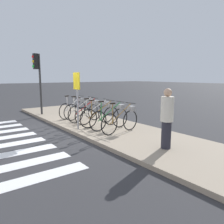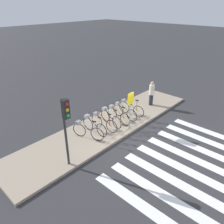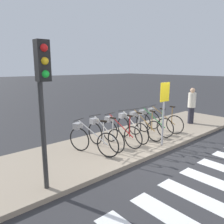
{
  "view_description": "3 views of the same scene",
  "coord_description": "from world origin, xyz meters",
  "px_view_note": "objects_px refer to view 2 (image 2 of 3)",
  "views": [
    {
      "loc": [
        7.39,
        -3.4,
        2.05
      ],
      "look_at": [
        1.03,
        1.38,
        0.73
      ],
      "focal_mm": 35.0,
      "sensor_mm": 36.0,
      "label": 1
    },
    {
      "loc": [
        -7.67,
        -5.92,
        6.25
      ],
      "look_at": [
        -0.28,
        0.94,
        1.14
      ],
      "focal_mm": 35.0,
      "sensor_mm": 36.0,
      "label": 2
    },
    {
      "loc": [
        -5.34,
        -3.76,
        2.65
      ],
      "look_at": [
        -1.37,
        0.78,
        1.4
      ],
      "focal_mm": 35.0,
      "sensor_mm": 36.0,
      "label": 3
    }
  ],
  "objects_px": {
    "parked_bicycle_3": "(110,117)",
    "traffic_light": "(66,120)",
    "parked_bicycle_1": "(93,125)",
    "parked_bicycle_2": "(103,121)",
    "parked_bicycle_0": "(86,130)",
    "parked_bicycle_6": "(130,107)",
    "pedestrian": "(152,93)",
    "parked_bicycle_5": "(124,111)",
    "parked_bicycle_4": "(117,114)",
    "sign_post": "(130,105)"
  },
  "relations": [
    {
      "from": "parked_bicycle_1",
      "to": "parked_bicycle_0",
      "type": "bearing_deg",
      "value": -166.84
    },
    {
      "from": "parked_bicycle_0",
      "to": "traffic_light",
      "type": "distance_m",
      "value": 2.71
    },
    {
      "from": "parked_bicycle_4",
      "to": "pedestrian",
      "type": "distance_m",
      "value": 3.23
    },
    {
      "from": "parked_bicycle_1",
      "to": "parked_bicycle_6",
      "type": "relative_size",
      "value": 1.0
    },
    {
      "from": "parked_bicycle_6",
      "to": "parked_bicycle_0",
      "type": "bearing_deg",
      "value": -179.37
    },
    {
      "from": "parked_bicycle_0",
      "to": "parked_bicycle_6",
      "type": "xyz_separation_m",
      "value": [
        3.49,
        0.04,
        0.0
      ]
    },
    {
      "from": "traffic_light",
      "to": "sign_post",
      "type": "bearing_deg",
      "value": 0.83
    },
    {
      "from": "parked_bicycle_5",
      "to": "sign_post",
      "type": "distance_m",
      "value": 1.55
    },
    {
      "from": "parked_bicycle_1",
      "to": "parked_bicycle_2",
      "type": "bearing_deg",
      "value": -11.87
    },
    {
      "from": "pedestrian",
      "to": "parked_bicycle_0",
      "type": "bearing_deg",
      "value": 178.88
    },
    {
      "from": "parked_bicycle_0",
      "to": "sign_post",
      "type": "distance_m",
      "value": 2.57
    },
    {
      "from": "pedestrian",
      "to": "parked_bicycle_5",
      "type": "bearing_deg",
      "value": 177.1
    },
    {
      "from": "parked_bicycle_5",
      "to": "parked_bicycle_6",
      "type": "distance_m",
      "value": 0.6
    },
    {
      "from": "parked_bicycle_1",
      "to": "traffic_light",
      "type": "height_order",
      "value": "traffic_light"
    },
    {
      "from": "parked_bicycle_5",
      "to": "sign_post",
      "type": "xyz_separation_m",
      "value": [
        -0.7,
        -1.01,
        0.94
      ]
    },
    {
      "from": "parked_bicycle_2",
      "to": "parked_bicycle_6",
      "type": "height_order",
      "value": "same"
    },
    {
      "from": "parked_bicycle_1",
      "to": "parked_bicycle_6",
      "type": "bearing_deg",
      "value": -1.99
    },
    {
      "from": "parked_bicycle_3",
      "to": "traffic_light",
      "type": "distance_m",
      "value": 4.17
    },
    {
      "from": "parked_bicycle_6",
      "to": "traffic_light",
      "type": "height_order",
      "value": "traffic_light"
    },
    {
      "from": "parked_bicycle_0",
      "to": "parked_bicycle_5",
      "type": "xyz_separation_m",
      "value": [
        2.88,
        0.03,
        0.0
      ]
    },
    {
      "from": "parked_bicycle_3",
      "to": "pedestrian",
      "type": "distance_m",
      "value": 3.75
    },
    {
      "from": "parked_bicycle_1",
      "to": "parked_bicycle_3",
      "type": "bearing_deg",
      "value": -1.47
    },
    {
      "from": "parked_bicycle_2",
      "to": "parked_bicycle_4",
      "type": "relative_size",
      "value": 1.0
    },
    {
      "from": "parked_bicycle_0",
      "to": "parked_bicycle_1",
      "type": "bearing_deg",
      "value": 13.16
    },
    {
      "from": "parked_bicycle_5",
      "to": "traffic_light",
      "type": "relative_size",
      "value": 0.58
    },
    {
      "from": "parked_bicycle_2",
      "to": "parked_bicycle_5",
      "type": "xyz_separation_m",
      "value": [
        1.72,
        0.01,
        0.0
      ]
    },
    {
      "from": "parked_bicycle_0",
      "to": "parked_bicycle_3",
      "type": "distance_m",
      "value": 1.8
    },
    {
      "from": "parked_bicycle_5",
      "to": "pedestrian",
      "type": "distance_m",
      "value": 2.66
    },
    {
      "from": "sign_post",
      "to": "parked_bicycle_6",
      "type": "bearing_deg",
      "value": 38.06
    },
    {
      "from": "parked_bicycle_1",
      "to": "parked_bicycle_4",
      "type": "xyz_separation_m",
      "value": [
        1.71,
        -0.13,
        0.0
      ]
    },
    {
      "from": "parked_bicycle_3",
      "to": "parked_bicycle_1",
      "type": "bearing_deg",
      "value": 178.53
    },
    {
      "from": "parked_bicycle_3",
      "to": "sign_post",
      "type": "xyz_separation_m",
      "value": [
        0.38,
        -1.09,
        0.94
      ]
    },
    {
      "from": "parked_bicycle_1",
      "to": "parked_bicycle_4",
      "type": "bearing_deg",
      "value": -4.39
    },
    {
      "from": "parked_bicycle_5",
      "to": "parked_bicycle_3",
      "type": "bearing_deg",
      "value": 175.66
    },
    {
      "from": "parked_bicycle_0",
      "to": "pedestrian",
      "type": "height_order",
      "value": "pedestrian"
    },
    {
      "from": "parked_bicycle_6",
      "to": "parked_bicycle_5",
      "type": "bearing_deg",
      "value": -178.76
    },
    {
      "from": "parked_bicycle_6",
      "to": "parked_bicycle_4",
      "type": "bearing_deg",
      "value": -178.48
    },
    {
      "from": "parked_bicycle_0",
      "to": "parked_bicycle_3",
      "type": "height_order",
      "value": "same"
    },
    {
      "from": "parked_bicycle_3",
      "to": "parked_bicycle_6",
      "type": "distance_m",
      "value": 1.69
    },
    {
      "from": "parked_bicycle_4",
      "to": "traffic_light",
      "type": "relative_size",
      "value": 0.58
    },
    {
      "from": "parked_bicycle_1",
      "to": "pedestrian",
      "type": "relative_size",
      "value": 1.08
    },
    {
      "from": "parked_bicycle_2",
      "to": "parked_bicycle_0",
      "type": "bearing_deg",
      "value": -179.02
    },
    {
      "from": "traffic_light",
      "to": "parked_bicycle_2",
      "type": "bearing_deg",
      "value": 19.63
    },
    {
      "from": "parked_bicycle_0",
      "to": "traffic_light",
      "type": "relative_size",
      "value": 0.55
    },
    {
      "from": "pedestrian",
      "to": "traffic_light",
      "type": "relative_size",
      "value": 0.54
    },
    {
      "from": "parked_bicycle_5",
      "to": "traffic_light",
      "type": "height_order",
      "value": "traffic_light"
    },
    {
      "from": "parked_bicycle_0",
      "to": "parked_bicycle_3",
      "type": "relative_size",
      "value": 0.96
    },
    {
      "from": "parked_bicycle_1",
      "to": "parked_bicycle_5",
      "type": "relative_size",
      "value": 1.0
    },
    {
      "from": "parked_bicycle_1",
      "to": "parked_bicycle_5",
      "type": "bearing_deg",
      "value": -2.83
    },
    {
      "from": "traffic_light",
      "to": "sign_post",
      "type": "distance_m",
      "value": 4.07
    }
  ]
}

